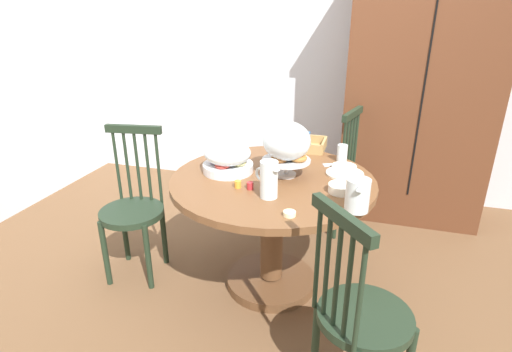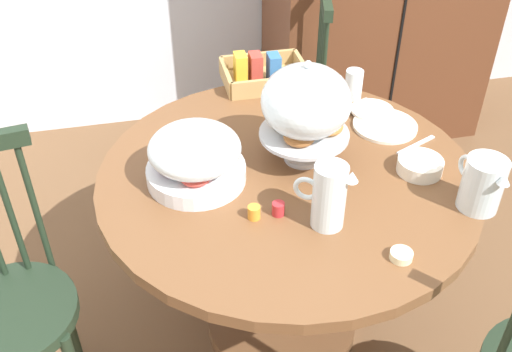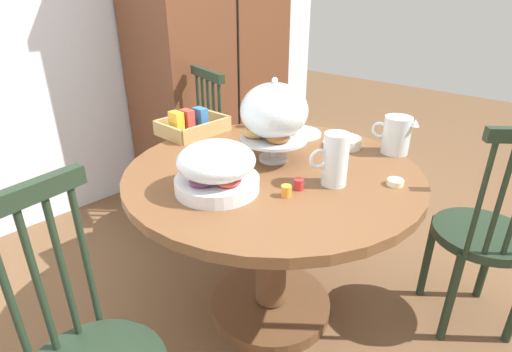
# 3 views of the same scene
# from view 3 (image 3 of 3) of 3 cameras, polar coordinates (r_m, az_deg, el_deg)

# --- Properties ---
(ground_plane) EXTENTS (10.00, 10.00, 0.00)m
(ground_plane) POSITION_cam_3_polar(r_m,az_deg,el_deg) (1.97, 7.16, -20.07)
(ground_plane) COLOR brown
(wall_back) EXTENTS (4.80, 0.06, 2.60)m
(wall_back) POSITION_cam_3_polar(r_m,az_deg,el_deg) (2.84, -24.74, 21.29)
(wall_back) COLOR silver
(wall_back) RESTS_ON ground_plane
(wooden_armoire) EXTENTS (1.18, 0.60, 1.96)m
(wooden_armoire) POSITION_cam_3_polar(r_m,az_deg,el_deg) (3.02, -6.47, 17.34)
(wooden_armoire) COLOR brown
(wooden_armoire) RESTS_ON ground_plane
(dining_table) EXTENTS (1.18, 1.18, 0.74)m
(dining_table) POSITION_cam_3_polar(r_m,az_deg,el_deg) (1.70, 2.30, -5.56)
(dining_table) COLOR brown
(dining_table) RESTS_ON ground_plane
(windsor_chair_by_cabinet) EXTENTS (0.47, 0.47, 0.97)m
(windsor_chair_by_cabinet) POSITION_cam_3_polar(r_m,az_deg,el_deg) (1.94, 29.82, -7.59)
(windsor_chair_by_cabinet) COLOR #1E2D1E
(windsor_chair_by_cabinet) RESTS_ON ground_plane
(windsor_chair_facing_door) EXTENTS (0.42, 0.42, 0.97)m
(windsor_chair_facing_door) POSITION_cam_3_polar(r_m,az_deg,el_deg) (2.45, -9.24, 2.29)
(windsor_chair_facing_door) COLOR #1E2D1E
(windsor_chair_facing_door) RESTS_ON ground_plane
(pastry_stand_with_dome) EXTENTS (0.28, 0.28, 0.34)m
(pastry_stand_with_dome) POSITION_cam_3_polar(r_m,az_deg,el_deg) (1.61, 2.58, 8.80)
(pastry_stand_with_dome) COLOR silver
(pastry_stand_with_dome) RESTS_ON dining_table
(fruit_platter_covered) EXTENTS (0.30, 0.30, 0.18)m
(fruit_platter_covered) POSITION_cam_3_polar(r_m,az_deg,el_deg) (1.40, -5.65, 1.10)
(fruit_platter_covered) COLOR silver
(fruit_platter_covered) RESTS_ON dining_table
(orange_juice_pitcher) EXTENTS (0.12, 0.20, 0.16)m
(orange_juice_pitcher) POSITION_cam_3_polar(r_m,az_deg,el_deg) (1.83, 19.29, 5.31)
(orange_juice_pitcher) COLOR silver
(orange_juice_pitcher) RESTS_ON dining_table
(milk_pitcher) EXTENTS (0.16, 0.11, 0.20)m
(milk_pitcher) POSITION_cam_3_polar(r_m,az_deg,el_deg) (1.46, 11.12, 2.00)
(milk_pitcher) COLOR silver
(milk_pitcher) RESTS_ON dining_table
(cereal_basket) EXTENTS (0.32, 0.24, 0.12)m
(cereal_basket) POSITION_cam_3_polar(r_m,az_deg,el_deg) (2.02, -9.16, 7.13)
(cereal_basket) COLOR tan
(cereal_basket) RESTS_ON dining_table
(china_plate_large) EXTENTS (0.22, 0.22, 0.01)m
(china_plate_large) POSITION_cam_3_polar(r_m,az_deg,el_deg) (1.99, 6.08, 6.07)
(china_plate_large) COLOR white
(china_plate_large) RESTS_ON dining_table
(china_plate_small) EXTENTS (0.15, 0.15, 0.01)m
(china_plate_small) POSITION_cam_3_polar(r_m,az_deg,el_deg) (2.03, 3.85, 6.86)
(china_plate_small) COLOR white
(china_plate_small) RESTS_ON china_plate_large
(cereal_bowl) EXTENTS (0.14, 0.14, 0.04)m
(cereal_bowl) POSITION_cam_3_polar(r_m,az_deg,el_deg) (1.85, 12.61, 4.67)
(cereal_bowl) COLOR white
(cereal_bowl) RESTS_ON dining_table
(drinking_glass) EXTENTS (0.06, 0.06, 0.11)m
(drinking_glass) POSITION_cam_3_polar(r_m,az_deg,el_deg) (2.07, 0.66, 8.46)
(drinking_glass) COLOR silver
(drinking_glass) RESTS_ON dining_table
(butter_dish) EXTENTS (0.06, 0.06, 0.02)m
(butter_dish) POSITION_cam_3_polar(r_m,az_deg,el_deg) (1.55, 19.21, -0.85)
(butter_dish) COLOR beige
(butter_dish) RESTS_ON dining_table
(jam_jar_strawberry) EXTENTS (0.04, 0.04, 0.04)m
(jam_jar_strawberry) POSITION_cam_3_polar(r_m,az_deg,el_deg) (1.44, 6.09, -1.18)
(jam_jar_strawberry) COLOR #B7282D
(jam_jar_strawberry) RESTS_ON dining_table
(jam_jar_apricot) EXTENTS (0.04, 0.04, 0.04)m
(jam_jar_apricot) POSITION_cam_3_polar(r_m,az_deg,el_deg) (1.39, 4.33, -2.13)
(jam_jar_apricot) COLOR orange
(jam_jar_apricot) RESTS_ON dining_table
(table_knife) EXTENTS (0.16, 0.08, 0.01)m
(table_knife) POSITION_cam_3_polar(r_m,az_deg,el_deg) (2.02, 2.20, 6.45)
(table_knife) COLOR silver
(table_knife) RESTS_ON dining_table
(dinner_fork) EXTENTS (0.16, 0.08, 0.01)m
(dinner_fork) POSITION_cam_3_polar(r_m,az_deg,el_deg) (2.03, 1.38, 6.54)
(dinner_fork) COLOR silver
(dinner_fork) RESTS_ON dining_table
(soup_spoon) EXTENTS (0.16, 0.08, 0.01)m
(soup_spoon) POSITION_cam_3_polar(r_m,az_deg,el_deg) (1.96, 10.06, 5.49)
(soup_spoon) COLOR silver
(soup_spoon) RESTS_ON dining_table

